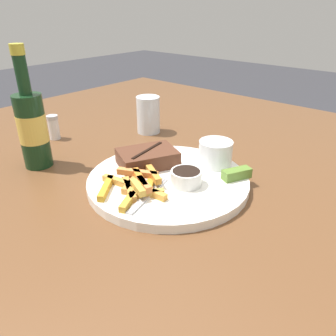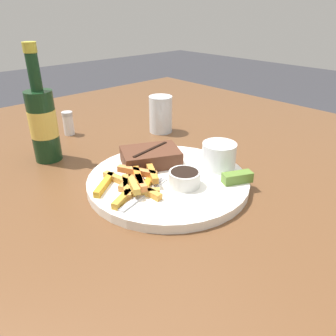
{
  "view_description": "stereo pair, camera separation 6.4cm",
  "coord_description": "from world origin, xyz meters",
  "px_view_note": "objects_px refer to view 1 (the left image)",
  "views": [
    {
      "loc": [
        -0.44,
        -0.38,
        1.09
      ],
      "look_at": [
        0.0,
        0.0,
        0.8
      ],
      "focal_mm": 35.0,
      "sensor_mm": 36.0,
      "label": 1
    },
    {
      "loc": [
        -0.39,
        -0.42,
        1.09
      ],
      "look_at": [
        0.0,
        0.0,
        0.8
      ],
      "focal_mm": 35.0,
      "sensor_mm": 36.0,
      "label": 2
    }
  ],
  "objects_px": {
    "steak_portion": "(147,158)",
    "fork_utensil": "(147,196)",
    "pickle_spear": "(237,174)",
    "salt_shaker": "(54,127)",
    "dinner_plate": "(168,181)",
    "drinking_glass": "(148,115)",
    "dipping_sauce_cup": "(185,178)",
    "coleslaw_cup": "(216,152)",
    "beer_bottle": "(32,126)"
  },
  "relations": [
    {
      "from": "beer_bottle",
      "to": "dipping_sauce_cup",
      "type": "bearing_deg",
      "value": -70.18
    },
    {
      "from": "steak_portion",
      "to": "coleslaw_cup",
      "type": "xyz_separation_m",
      "value": [
        0.09,
        -0.11,
        0.01
      ]
    },
    {
      "from": "beer_bottle",
      "to": "drinking_glass",
      "type": "relative_size",
      "value": 2.56
    },
    {
      "from": "steak_portion",
      "to": "dipping_sauce_cup",
      "type": "xyz_separation_m",
      "value": [
        -0.02,
        -0.12,
        -0.0
      ]
    },
    {
      "from": "dipping_sauce_cup",
      "to": "salt_shaker",
      "type": "bearing_deg",
      "value": 90.46
    },
    {
      "from": "drinking_glass",
      "to": "dinner_plate",
      "type": "bearing_deg",
      "value": -129.0
    },
    {
      "from": "beer_bottle",
      "to": "pickle_spear",
      "type": "bearing_deg",
      "value": -61.93
    },
    {
      "from": "fork_utensil",
      "to": "dipping_sauce_cup",
      "type": "bearing_deg",
      "value": -31.81
    },
    {
      "from": "pickle_spear",
      "to": "salt_shaker",
      "type": "bearing_deg",
      "value": 100.38
    },
    {
      "from": "fork_utensil",
      "to": "drinking_glass",
      "type": "xyz_separation_m",
      "value": [
        0.28,
        0.26,
        0.03
      ]
    },
    {
      "from": "coleslaw_cup",
      "to": "drinking_glass",
      "type": "bearing_deg",
      "value": 72.72
    },
    {
      "from": "steak_portion",
      "to": "pickle_spear",
      "type": "relative_size",
      "value": 2.32
    },
    {
      "from": "pickle_spear",
      "to": "salt_shaker",
      "type": "relative_size",
      "value": 0.96
    },
    {
      "from": "dinner_plate",
      "to": "pickle_spear",
      "type": "xyz_separation_m",
      "value": [
        0.08,
        -0.11,
        0.02
      ]
    },
    {
      "from": "dinner_plate",
      "to": "pickle_spear",
      "type": "distance_m",
      "value": 0.14
    },
    {
      "from": "pickle_spear",
      "to": "drinking_glass",
      "type": "bearing_deg",
      "value": 72.24
    },
    {
      "from": "dinner_plate",
      "to": "drinking_glass",
      "type": "height_order",
      "value": "drinking_glass"
    },
    {
      "from": "steak_portion",
      "to": "dipping_sauce_cup",
      "type": "relative_size",
      "value": 2.42
    },
    {
      "from": "beer_bottle",
      "to": "salt_shaker",
      "type": "relative_size",
      "value": 4.0
    },
    {
      "from": "fork_utensil",
      "to": "beer_bottle",
      "type": "bearing_deg",
      "value": 82.8
    },
    {
      "from": "steak_portion",
      "to": "beer_bottle",
      "type": "xyz_separation_m",
      "value": [
        -0.14,
        0.21,
        0.06
      ]
    },
    {
      "from": "coleslaw_cup",
      "to": "fork_utensil",
      "type": "relative_size",
      "value": 0.54
    },
    {
      "from": "dinner_plate",
      "to": "dipping_sauce_cup",
      "type": "bearing_deg",
      "value": -95.74
    },
    {
      "from": "steak_portion",
      "to": "fork_utensil",
      "type": "relative_size",
      "value": 1.09
    },
    {
      "from": "dipping_sauce_cup",
      "to": "drinking_glass",
      "type": "bearing_deg",
      "value": 55.13
    },
    {
      "from": "dipping_sauce_cup",
      "to": "salt_shaker",
      "type": "relative_size",
      "value": 0.92
    },
    {
      "from": "dipping_sauce_cup",
      "to": "coleslaw_cup",
      "type": "bearing_deg",
      "value": 3.08
    },
    {
      "from": "dinner_plate",
      "to": "steak_portion",
      "type": "bearing_deg",
      "value": 78.86
    },
    {
      "from": "dipping_sauce_cup",
      "to": "beer_bottle",
      "type": "relative_size",
      "value": 0.23
    },
    {
      "from": "fork_utensil",
      "to": "drinking_glass",
      "type": "height_order",
      "value": "drinking_glass"
    },
    {
      "from": "dinner_plate",
      "to": "coleslaw_cup",
      "type": "relative_size",
      "value": 4.52
    },
    {
      "from": "coleslaw_cup",
      "to": "steak_portion",
      "type": "bearing_deg",
      "value": 130.8
    },
    {
      "from": "beer_bottle",
      "to": "drinking_glass",
      "type": "bearing_deg",
      "value": -6.97
    },
    {
      "from": "coleslaw_cup",
      "to": "pickle_spear",
      "type": "relative_size",
      "value": 1.14
    },
    {
      "from": "pickle_spear",
      "to": "steak_portion",
      "type": "bearing_deg",
      "value": 111.8
    },
    {
      "from": "steak_portion",
      "to": "salt_shaker",
      "type": "relative_size",
      "value": 2.22
    },
    {
      "from": "coleslaw_cup",
      "to": "beer_bottle",
      "type": "bearing_deg",
      "value": 125.73
    },
    {
      "from": "fork_utensil",
      "to": "drinking_glass",
      "type": "relative_size",
      "value": 1.31
    },
    {
      "from": "dinner_plate",
      "to": "fork_utensil",
      "type": "xyz_separation_m",
      "value": [
        -0.08,
        -0.02,
        0.01
      ]
    },
    {
      "from": "drinking_glass",
      "to": "dipping_sauce_cup",
      "type": "bearing_deg",
      "value": -124.87
    },
    {
      "from": "dinner_plate",
      "to": "fork_utensil",
      "type": "bearing_deg",
      "value": -165.36
    },
    {
      "from": "coleslaw_cup",
      "to": "dipping_sauce_cup",
      "type": "height_order",
      "value": "coleslaw_cup"
    },
    {
      "from": "beer_bottle",
      "to": "drinking_glass",
      "type": "distance_m",
      "value": 0.32
    },
    {
      "from": "dipping_sauce_cup",
      "to": "fork_utensil",
      "type": "distance_m",
      "value": 0.08
    },
    {
      "from": "coleslaw_cup",
      "to": "fork_utensil",
      "type": "distance_m",
      "value": 0.19
    },
    {
      "from": "steak_portion",
      "to": "beer_bottle",
      "type": "height_order",
      "value": "beer_bottle"
    },
    {
      "from": "dipping_sauce_cup",
      "to": "drinking_glass",
      "type": "height_order",
      "value": "drinking_glass"
    },
    {
      "from": "pickle_spear",
      "to": "fork_utensil",
      "type": "bearing_deg",
      "value": 153.06
    },
    {
      "from": "pickle_spear",
      "to": "drinking_glass",
      "type": "height_order",
      "value": "drinking_glass"
    },
    {
      "from": "steak_portion",
      "to": "drinking_glass",
      "type": "height_order",
      "value": "drinking_glass"
    }
  ]
}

